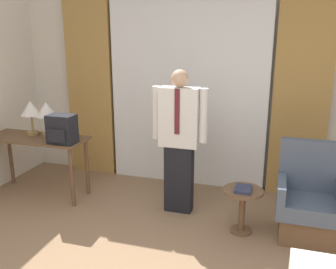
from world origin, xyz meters
The scene contains 12 objects.
wall_back centered at (0.00, 2.89, 1.35)m, with size 10.00×0.06×2.70m.
curtain_sheer_center centered at (0.00, 2.76, 1.29)m, with size 2.09×0.06×2.58m.
curtain_drape_left centered at (-1.42, 2.76, 1.29)m, with size 0.67×0.06×2.58m.
curtain_drape_right centered at (1.42, 2.76, 1.29)m, with size 0.67×0.06×2.58m.
desk centered at (-1.70, 1.83, 0.64)m, with size 1.28×0.49×0.77m.
table_lamp_left centered at (-1.81, 1.93, 1.09)m, with size 0.25×0.25×0.44m.
table_lamp_right centered at (-1.59, 1.93, 1.09)m, with size 0.25×0.25×0.44m.
backpack centered at (-1.25, 1.72, 0.93)m, with size 0.32×0.24×0.34m.
person centered at (0.13, 1.92, 0.90)m, with size 0.63×0.21×1.65m.
armchair centered at (1.54, 1.74, 0.36)m, with size 0.64×0.55×0.98m.
side_table centered at (0.89, 1.63, 0.33)m, with size 0.41×0.41×0.48m.
book centered at (0.89, 1.62, 0.50)m, with size 0.17×0.21×0.03m.
Camera 1 is at (1.16, -1.97, 2.09)m, focal length 40.00 mm.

